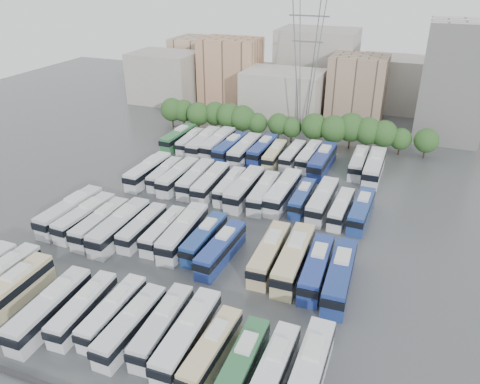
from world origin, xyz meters
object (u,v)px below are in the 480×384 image
at_px(bus_r1_s8, 221,249).
at_px(bus_r2_s10, 302,198).
at_px(bus_r0_s12, 273,372).
at_px(bus_r3_s2, 204,143).
at_px(bus_r1_s1, 85,217).
at_px(bus_r2_s7, 245,188).
at_px(bus_r0_s1, 0,278).
at_px(bus_r2_s5, 211,182).
at_px(bus_r2_s12, 341,208).
at_px(bus_r3_s5, 245,150).
at_px(bus_r2_s4, 196,178).
at_px(bus_r3_s4, 230,148).
at_px(bus_r1_s4, 142,227).
at_px(bus_r3_s13, 374,167).
at_px(bus_r1_s0, 70,211).
at_px(bus_r2_s8, 264,192).
at_px(bus_r2_s13, 361,210).
at_px(bus_r1_s11, 294,258).
at_px(bus_r0_s9, 188,335).
at_px(bus_r2_s6, 230,186).
at_px(bus_r3_s9, 309,156).
at_px(bus_r0_s13, 309,372).
at_px(bus_r1_s10, 270,253).
at_px(bus_r1_s5, 164,230).
at_px(bus_r1_s6, 183,232).
at_px(bus_r1_s13, 340,275).
at_px(bus_r0_s5, 84,308).
at_px(bus_r3_s7, 275,154).
at_px(bus_r3_s8, 293,155).
at_px(bus_r2_s1, 148,171).
at_px(bus_r0_s6, 113,312).
at_px(bus_r3_s12, 359,162).
at_px(bus_r0_s11, 242,365).
at_px(bus_r3_s10, 322,160).
at_px(bus_r2_s11, 322,200).
at_px(bus_r3_s3, 218,143).
at_px(bus_r3_s1, 190,141).
at_px(bus_r2_s3, 178,176).
at_px(bus_r0_s4, 50,308).
at_px(bus_r3_s0, 178,137).
at_px(bus_r3_s6, 263,149).
at_px(bus_r0_s2, 10,292).

height_order(bus_r1_s8, bus_r2_s10, bus_r1_s8).
bearing_deg(bus_r0_s12, bus_r3_s2, 121.84).
distance_m(bus_r1_s1, bus_r2_s7, 26.71).
height_order(bus_r0_s1, bus_r2_s5, bus_r2_s5).
height_order(bus_r2_s12, bus_r3_s5, bus_r3_s5).
xyz_separation_m(bus_r2_s4, bus_r2_s10, (19.91, -0.09, -0.22)).
bearing_deg(bus_r3_s5, bus_r3_s4, 175.20).
relative_size(bus_r1_s4, bus_r3_s13, 0.81).
xyz_separation_m(bus_r2_s12, bus_r3_s2, (-33.01, 18.33, 0.37)).
height_order(bus_r1_s0, bus_r2_s4, bus_r1_s0).
bearing_deg(bus_r2_s8, bus_r2_s13, -2.95).
height_order(bus_r2_s12, bus_r3_s4, bus_r3_s4).
bearing_deg(bus_r1_s11, bus_r2_s10, 99.48).
distance_m(bus_r0_s9, bus_r1_s8, 16.95).
bearing_deg(bus_r2_s6, bus_r3_s9, 59.29).
bearing_deg(bus_r0_s13, bus_r1_s10, 118.43).
xyz_separation_m(bus_r1_s5, bus_r2_s5, (-0.08, 17.19, 0.23)).
xyz_separation_m(bus_r1_s6, bus_r1_s13, (23.21, -2.23, 0.03)).
distance_m(bus_r0_s1, bus_r0_s5, 13.33).
distance_m(bus_r3_s7, bus_r3_s8, 3.71).
xyz_separation_m(bus_r2_s1, bus_r2_s5, (13.04, -0.28, -0.04)).
distance_m(bus_r0_s6, bus_r3_s12, 57.40).
bearing_deg(bus_r0_s11, bus_r3_s10, 93.20).
bearing_deg(bus_r3_s13, bus_r1_s5, -127.14).
bearing_deg(bus_r1_s0, bus_r3_s4, 71.78).
xyz_separation_m(bus_r2_s6, bus_r3_s5, (-3.40, 16.48, 0.29)).
bearing_deg(bus_r2_s5, bus_r2_s11, -1.17).
height_order(bus_r3_s2, bus_r3_s3, bus_r3_s3).
distance_m(bus_r1_s8, bus_r2_s8, 18.51).
bearing_deg(bus_r3_s5, bus_r0_s9, -75.51).
height_order(bus_r0_s13, bus_r1_s4, bus_r0_s13).
xyz_separation_m(bus_r0_s9, bus_r2_s12, (10.07, 34.58, -0.26)).
relative_size(bus_r2_s7, bus_r2_s12, 1.21).
relative_size(bus_r2_s4, bus_r3_s12, 1.03).
height_order(bus_r1_s10, bus_r3_s1, bus_r1_s10).
xyz_separation_m(bus_r0_s9, bus_r3_s13, (13.11, 52.65, 0.17)).
height_order(bus_r2_s3, bus_r3_s7, bus_r2_s3).
relative_size(bus_r0_s4, bus_r3_s0, 1.02).
distance_m(bus_r0_s6, bus_r2_s10, 37.84).
distance_m(bus_r1_s5, bus_r3_s9, 38.28).
relative_size(bus_r1_s10, bus_r2_s7, 0.96).
bearing_deg(bus_r0_s6, bus_r1_s10, 52.63).
distance_m(bus_r0_s9, bus_r3_s6, 55.03).
bearing_deg(bus_r1_s6, bus_r3_s1, 112.20).
distance_m(bus_r2_s13, bus_r3_s12, 19.81).
bearing_deg(bus_r0_s2, bus_r3_s3, 85.62).
height_order(bus_r1_s4, bus_r2_s8, bus_r2_s8).
bearing_deg(bus_r0_s12, bus_r3_s10, 97.78).
distance_m(bus_r0_s2, bus_r2_s6, 39.30).
height_order(bus_r0_s1, bus_r3_s10, bus_r3_s10).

